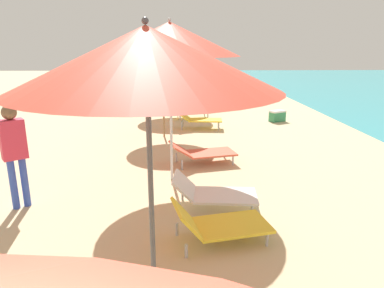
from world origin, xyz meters
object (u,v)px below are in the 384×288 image
object	(u,v)px
lounger_third_shoreside	(202,152)
lounger_farthest_shoreside	(188,101)
lounger_third_inland	(213,193)
umbrella_farthest	(168,47)
person_walking_mid	(14,147)
umbrella_third	(170,39)
lounger_second_shoreside	(218,223)
umbrella_fourth	(163,60)
lounger_farthest_inland	(191,110)
lounger_fourth_shoreside	(199,119)
umbrella_second	(146,59)
person_walking_far	(164,79)
cooler_box	(277,116)

from	to	relation	value
lounger_third_shoreside	lounger_farthest_shoreside	xyz separation A→B (m)	(-0.13, 7.42, 0.02)
lounger_third_inland	umbrella_farthest	xyz separation A→B (m)	(-0.95, 8.43, 2.27)
person_walking_mid	umbrella_farthest	bearing A→B (deg)	-50.06
umbrella_third	lounger_second_shoreside	bearing A→B (deg)	-73.76
lounger_third_inland	umbrella_fourth	distance (m)	5.19
lounger_farthest_inland	person_walking_mid	bearing A→B (deg)	-121.00
umbrella_third	lounger_farthest_inland	size ratio (longest dim) A/B	2.22
lounger_fourth_shoreside	lounger_farthest_inland	world-z (taller)	lounger_fourth_shoreside
umbrella_second	umbrella_farthest	xyz separation A→B (m)	(-0.16, 10.61, 0.09)
lounger_third_inland	umbrella_fourth	bearing A→B (deg)	106.92
umbrella_farthest	umbrella_second	bearing A→B (deg)	-89.16
lounger_second_shoreside	umbrella_third	size ratio (longest dim) A/B	0.46
lounger_second_shoreside	lounger_fourth_shoreside	size ratio (longest dim) A/B	0.95
lounger_second_shoreside	umbrella_fourth	distance (m)	6.12
lounger_third_inland	umbrella_farthest	bearing A→B (deg)	101.54
person_walking_far	umbrella_fourth	bearing A→B (deg)	-118.24
lounger_second_shoreside	umbrella_third	bearing A→B (deg)	93.87
lounger_third_shoreside	umbrella_third	bearing A→B (deg)	-138.61
lounger_fourth_shoreside	lounger_second_shoreside	bearing A→B (deg)	-86.43
lounger_third_shoreside	lounger_third_inland	size ratio (longest dim) A/B	1.11
umbrella_second	person_walking_far	distance (m)	13.70
person_walking_mid	lounger_fourth_shoreside	bearing A→B (deg)	-65.35
lounger_third_inland	person_walking_mid	size ratio (longest dim) A/B	0.83
lounger_farthest_shoreside	lounger_farthest_inland	xyz separation A→B (m)	(0.05, -2.25, 0.03)
lounger_third_inland	person_walking_mid	distance (m)	3.22
lounger_second_shoreside	umbrella_second	bearing A→B (deg)	-135.80
umbrella_second	umbrella_third	world-z (taller)	umbrella_third
umbrella_second	person_walking_mid	distance (m)	3.58
umbrella_fourth	lounger_third_shoreside	bearing A→B (deg)	-69.16
lounger_second_shoreside	lounger_farthest_shoreside	xyz separation A→B (m)	(-0.14, 10.65, 0.03)
umbrella_second	person_walking_far	xyz separation A→B (m)	(-0.45, 13.63, -1.37)
lounger_third_shoreside	lounger_farthest_shoreside	distance (m)	7.42
lounger_second_shoreside	person_walking_mid	size ratio (longest dim) A/B	0.82
lounger_farthest_inland	person_walking_far	distance (m)	4.27
lounger_second_shoreside	lounger_third_shoreside	bearing A→B (deg)	77.94
person_walking_mid	person_walking_far	distance (m)	11.46
lounger_third_shoreside	lounger_third_inland	world-z (taller)	lounger_third_inland
lounger_farthest_shoreside	lounger_fourth_shoreside	bearing A→B (deg)	-91.72
umbrella_second	lounger_farthest_shoreside	bearing A→B (deg)	86.94
lounger_farthest_inland	lounger_fourth_shoreside	bearing A→B (deg)	-92.33
lounger_farthest_inland	cooler_box	size ratio (longest dim) A/B	2.18
umbrella_fourth	cooler_box	xyz separation A→B (m)	(3.88, 2.01, -1.98)
lounger_second_shoreside	person_walking_far	world-z (taller)	person_walking_far
umbrella_third	cooler_box	world-z (taller)	umbrella_third
lounger_farthest_shoreside	lounger_farthest_inland	distance (m)	2.25
lounger_third_shoreside	umbrella_farthest	size ratio (longest dim) A/B	0.54
lounger_third_inland	person_walking_far	bearing A→B (deg)	101.33
lounger_third_shoreside	umbrella_fourth	bearing A→B (deg)	97.52
umbrella_farthest	person_walking_mid	distance (m)	8.70
lounger_farthest_inland	person_walking_mid	size ratio (longest dim) A/B	0.81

